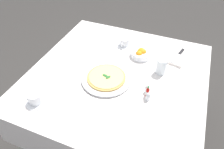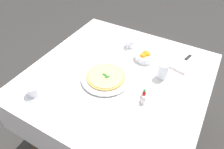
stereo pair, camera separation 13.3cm
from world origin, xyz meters
TOP-DOWN VIEW (x-y plane):
  - ground_plane at (0.00, 0.00)m, footprint 8.00×8.00m
  - dining_table at (0.00, 0.00)m, footprint 1.14×1.14m
  - pizza_plate at (0.08, -0.05)m, footprint 0.32×0.32m
  - pizza at (0.08, -0.05)m, footprint 0.25×0.25m
  - coffee_cup_far_right at (-0.33, -0.07)m, footprint 0.13×0.13m
  - coffee_cup_left_edge at (0.40, -0.35)m, footprint 0.13×0.13m
  - water_glass_center_back at (-0.12, 0.26)m, footprint 0.07×0.07m
  - napkin_folded at (-0.33, 0.35)m, footprint 0.24×0.18m
  - dinner_knife at (-0.33, 0.35)m, footprint 0.19×0.07m
  - citrus_bowl at (-0.24, 0.09)m, footprint 0.15×0.15m
  - hot_sauce_bottle at (0.12, 0.23)m, footprint 0.02×0.02m
  - salt_shaker at (0.15, 0.24)m, footprint 0.03×0.03m
  - pepper_shaker at (0.09, 0.22)m, footprint 0.03×0.03m

SIDE VIEW (x-z plane):
  - ground_plane at x=0.00m, z-range 0.00..0.00m
  - dining_table at x=0.00m, z-range 0.24..0.97m
  - napkin_folded at x=-0.33m, z-range 0.73..0.75m
  - pizza_plate at x=0.08m, z-range 0.73..0.75m
  - dinner_knife at x=-0.33m, z-range 0.75..0.76m
  - pizza at x=0.08m, z-range 0.75..0.77m
  - salt_shaker at x=0.15m, z-range 0.73..0.78m
  - pepper_shaker at x=0.09m, z-range 0.73..0.78m
  - citrus_bowl at x=-0.24m, z-range 0.73..0.79m
  - coffee_cup_far_right at x=-0.33m, z-range 0.73..0.79m
  - coffee_cup_left_edge at x=0.40m, z-range 0.73..0.80m
  - hot_sauce_bottle at x=0.12m, z-range 0.72..0.81m
  - water_glass_center_back at x=-0.12m, z-range 0.72..0.83m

